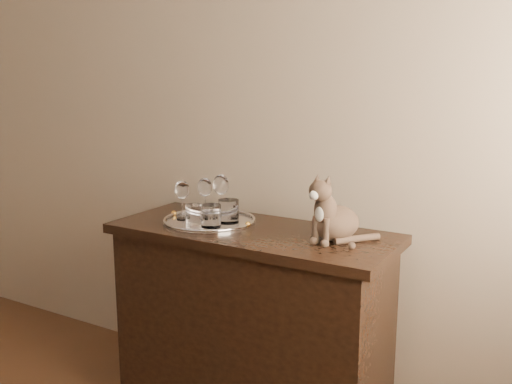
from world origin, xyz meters
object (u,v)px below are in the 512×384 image
sideboard (252,324)px  tumbler_b (194,214)px  tray (210,222)px  wine_glass_a (205,197)px  cat (336,206)px  wine_glass_b (221,196)px  tumbler_a (211,216)px  tumbler_c (228,211)px  wine_glass_c (182,200)px

sideboard → tumbler_b: bearing=-163.4°
tray → wine_glass_a: (-0.06, 0.06, 0.09)m
tumbler_b → cat: (0.60, 0.11, 0.08)m
wine_glass_b → tumbler_a: (0.06, -0.17, -0.05)m
wine_glass_b → cat: cat is taller
tray → cat: cat is taller
tumbler_b → tumbler_c: 0.15m
tumbler_b → sideboard: bearing=16.6°
tumbler_c → cat: 0.49m
tray → wine_glass_c: size_ratio=2.33×
sideboard → tray: (-0.21, 0.00, 0.43)m
wine_glass_a → wine_glass_b: wine_glass_b is taller
tumbler_b → wine_glass_b: bearing=78.8°
wine_glass_c → tumbler_a: wine_glass_c is taller
sideboard → wine_glass_b: size_ratio=6.29×
wine_glass_c → tray: bearing=13.9°
sideboard → tray: 0.48m
wine_glass_c → tumbler_c: 0.22m
wine_glass_a → tumbler_b: size_ratio=2.12×
wine_glass_a → wine_glass_b: 0.07m
wine_glass_c → tumbler_a: size_ratio=1.83×
sideboard → wine_glass_a: (-0.28, 0.06, 0.52)m
tray → sideboard: bearing=-0.1°
tray → wine_glass_b: size_ratio=2.10×
wine_glass_a → wine_glass_b: bearing=26.0°
tumbler_c → cat: (0.48, 0.02, 0.08)m
sideboard → tumbler_c: 0.50m
tumbler_a → tray: bearing=128.8°
wine_glass_b → tumbler_b: size_ratio=2.31×
wine_glass_b → tumbler_c: wine_glass_b is taller
wine_glass_b → tumbler_c: 0.12m
tumbler_a → cat: size_ratio=0.35×
tumbler_b → wine_glass_c: bearing=155.6°
wine_glass_c → sideboard: bearing=5.1°
sideboard → tray: tray is taller
wine_glass_b → tumbler_c: size_ratio=1.91×
sideboard → tray: bearing=179.9°
wine_glass_c → tumbler_a: (0.19, -0.05, -0.04)m
wine_glass_c → tumbler_b: 0.11m
sideboard → tumbler_b: 0.54m
wine_glass_b → tumbler_a: bearing=-70.0°
sideboard → tumbler_a: bearing=-152.0°
tumbler_c → cat: bearing=2.2°
tumbler_b → tray: bearing=68.8°
tumbler_b → tumbler_c: size_ratio=0.83×
tumbler_a → tumbler_c: (0.02, 0.10, 0.00)m
wine_glass_a → wine_glass_c: wine_glass_a is taller
wine_glass_a → cat: size_ratio=0.66×
tumbler_c → tray: bearing=-169.6°
wine_glass_c → tumbler_a: 0.20m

